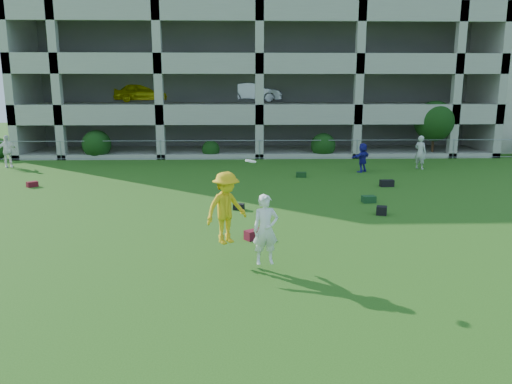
{
  "coord_description": "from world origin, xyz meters",
  "views": [
    {
      "loc": [
        -1.18,
        -11.25,
        4.48
      ],
      "look_at": [
        -0.72,
        3.0,
        1.4
      ],
      "focal_mm": 35.0,
      "sensor_mm": 36.0,
      "label": 1
    }
  ],
  "objects_px": {
    "bystander_e": "(420,152)",
    "parking_garage": "(255,64)",
    "bystander_b": "(7,151)",
    "bystander_d": "(362,158)",
    "crate_d": "(382,211)",
    "frisbee_contest": "(235,213)"
  },
  "relations": [
    {
      "from": "frisbee_contest",
      "to": "parking_garage",
      "type": "xyz_separation_m",
      "value": [
        1.31,
        26.92,
        4.66
      ]
    },
    {
      "from": "bystander_b",
      "to": "bystander_d",
      "type": "xyz_separation_m",
      "value": [
        19.19,
        -2.11,
        -0.13
      ]
    },
    {
      "from": "bystander_d",
      "to": "frisbee_contest",
      "type": "distance_m",
      "value": 15.03
    },
    {
      "from": "bystander_d",
      "to": "parking_garage",
      "type": "distance_m",
      "value": 15.3
    },
    {
      "from": "frisbee_contest",
      "to": "parking_garage",
      "type": "bearing_deg",
      "value": 87.22
    },
    {
      "from": "crate_d",
      "to": "frisbee_contest",
      "type": "distance_m",
      "value": 7.09
    },
    {
      "from": "bystander_d",
      "to": "crate_d",
      "type": "distance_m",
      "value": 8.88
    },
    {
      "from": "bystander_e",
      "to": "crate_d",
      "type": "xyz_separation_m",
      "value": [
        -4.77,
        -9.61,
        -0.75
      ]
    },
    {
      "from": "bystander_b",
      "to": "frisbee_contest",
      "type": "bearing_deg",
      "value": -85.83
    },
    {
      "from": "frisbee_contest",
      "to": "bystander_e",
      "type": "bearing_deg",
      "value": 55.57
    },
    {
      "from": "bystander_b",
      "to": "bystander_d",
      "type": "relative_size",
      "value": 1.17
    },
    {
      "from": "bystander_d",
      "to": "parking_garage",
      "type": "xyz_separation_m",
      "value": [
        -5.21,
        13.39,
        5.26
      ]
    },
    {
      "from": "bystander_b",
      "to": "parking_garage",
      "type": "relative_size",
      "value": 0.06
    },
    {
      "from": "bystander_d",
      "to": "frisbee_contest",
      "type": "xyz_separation_m",
      "value": [
        -6.52,
        -13.53,
        0.6
      ]
    },
    {
      "from": "bystander_b",
      "to": "frisbee_contest",
      "type": "height_order",
      "value": "frisbee_contest"
    },
    {
      "from": "frisbee_contest",
      "to": "bystander_d",
      "type": "bearing_deg",
      "value": 64.28
    },
    {
      "from": "bystander_e",
      "to": "parking_garage",
      "type": "bearing_deg",
      "value": -6.66
    },
    {
      "from": "bystander_d",
      "to": "crate_d",
      "type": "relative_size",
      "value": 4.32
    },
    {
      "from": "bystander_d",
      "to": "crate_d",
      "type": "height_order",
      "value": "bystander_d"
    },
    {
      "from": "bystander_b",
      "to": "parking_garage",
      "type": "height_order",
      "value": "parking_garage"
    },
    {
      "from": "crate_d",
      "to": "bystander_e",
      "type": "bearing_deg",
      "value": 63.61
    },
    {
      "from": "bystander_b",
      "to": "crate_d",
      "type": "distance_m",
      "value": 20.84
    }
  ]
}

